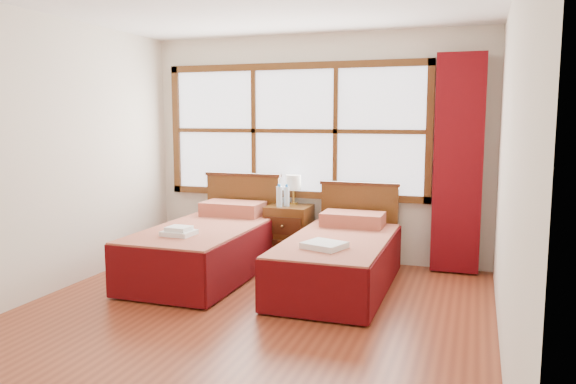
% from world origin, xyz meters
% --- Properties ---
extents(floor, '(4.50, 4.50, 0.00)m').
position_xyz_m(floor, '(0.00, 0.00, 0.00)').
color(floor, brown).
rests_on(floor, ground).
extents(wall_back, '(4.00, 0.00, 4.00)m').
position_xyz_m(wall_back, '(0.00, 2.25, 1.30)').
color(wall_back, silver).
rests_on(wall_back, floor).
extents(wall_left, '(0.00, 4.50, 4.50)m').
position_xyz_m(wall_left, '(-2.00, 0.00, 1.30)').
color(wall_left, silver).
rests_on(wall_left, floor).
extents(wall_right, '(0.00, 4.50, 4.50)m').
position_xyz_m(wall_right, '(2.00, 0.00, 1.30)').
color(wall_right, silver).
rests_on(wall_right, floor).
extents(window, '(3.16, 0.06, 1.56)m').
position_xyz_m(window, '(-0.25, 2.21, 1.50)').
color(window, white).
rests_on(window, wall_back).
extents(curtain, '(0.50, 0.16, 2.30)m').
position_xyz_m(curtain, '(1.60, 2.11, 1.17)').
color(curtain, maroon).
rests_on(curtain, wall_back).
extents(bed_left, '(1.03, 2.05, 0.99)m').
position_xyz_m(bed_left, '(-0.87, 1.20, 0.30)').
color(bed_left, '#431F0E').
rests_on(bed_left, floor).
extents(bed_right, '(0.97, 1.99, 0.94)m').
position_xyz_m(bed_right, '(0.55, 1.20, 0.29)').
color(bed_right, '#431F0E').
rests_on(bed_right, floor).
extents(nightstand, '(0.49, 0.48, 0.65)m').
position_xyz_m(nightstand, '(-0.24, 1.99, 0.33)').
color(nightstand, '#573113').
rests_on(nightstand, floor).
extents(towels_left, '(0.30, 0.27, 0.09)m').
position_xyz_m(towels_left, '(-0.91, 0.66, 0.57)').
color(towels_left, white).
rests_on(towels_left, bed_left).
extents(towels_right, '(0.42, 0.39, 0.05)m').
position_xyz_m(towels_right, '(0.53, 0.71, 0.53)').
color(towels_right, white).
rests_on(towels_right, bed_right).
extents(lamp, '(0.18, 0.18, 0.34)m').
position_xyz_m(lamp, '(-0.23, 2.14, 0.89)').
color(lamp, gold).
rests_on(lamp, nightstand).
extents(bottle_near, '(0.07, 0.07, 0.26)m').
position_xyz_m(bottle_near, '(-0.32, 1.89, 0.77)').
color(bottle_near, '#C2E0F9').
rests_on(bottle_near, nightstand).
extents(bottle_far, '(0.07, 0.07, 0.25)m').
position_xyz_m(bottle_far, '(-0.26, 1.96, 0.77)').
color(bottle_far, '#C2E0F9').
rests_on(bottle_far, nightstand).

